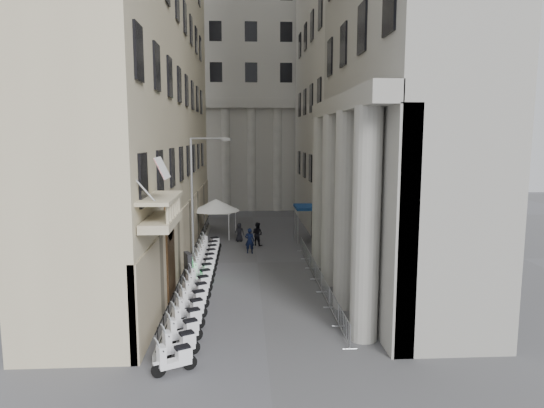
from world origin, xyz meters
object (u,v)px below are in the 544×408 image
at_px(scooter_0, 175,373).
at_px(security_tent, 213,205).
at_px(pedestrian_a, 250,241).
at_px(pedestrian_b, 257,234).
at_px(info_kiosk, 188,269).
at_px(street_lamp, 197,193).

height_order(scooter_0, security_tent, security_tent).
bearing_deg(security_tent, pedestrian_a, -64.86).
height_order(security_tent, pedestrian_b, security_tent).
xyz_separation_m(security_tent, info_kiosk, (-0.59, -14.47, -1.78)).
height_order(street_lamp, pedestrian_a, street_lamp).
height_order(security_tent, street_lamp, street_lamp).
distance_m(scooter_0, pedestrian_a, 18.87).
bearing_deg(street_lamp, pedestrian_a, 79.01).
xyz_separation_m(street_lamp, info_kiosk, (-0.32, -2.77, -4.20)).
bearing_deg(pedestrian_b, scooter_0, 118.41).
relative_size(scooter_0, pedestrian_a, 0.78).
relative_size(street_lamp, pedestrian_a, 4.51).
bearing_deg(scooter_0, info_kiosk, -23.33).
distance_m(info_kiosk, pedestrian_a, 8.70).
height_order(street_lamp, pedestrian_b, street_lamp).
bearing_deg(security_tent, street_lamp, -91.32).
bearing_deg(street_lamp, scooter_0, -65.99).
xyz_separation_m(scooter_0, pedestrian_a, (2.98, 18.61, 0.96)).
distance_m(security_tent, street_lamp, 11.95).
xyz_separation_m(security_tent, pedestrian_b, (3.75, -3.99, -1.84)).
height_order(security_tent, info_kiosk, security_tent).
bearing_deg(scooter_0, pedestrian_b, -36.84).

